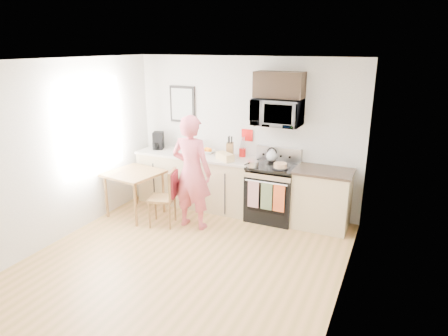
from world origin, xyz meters
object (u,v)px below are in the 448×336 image
at_px(microwave, 277,112).
at_px(dining_table, 134,177).
at_px(cake, 280,166).
at_px(range, 272,194).
at_px(person, 192,172).
at_px(chair, 169,190).

height_order(microwave, dining_table, microwave).
bearing_deg(cake, range, 139.70).
relative_size(person, dining_table, 2.23).
height_order(range, microwave, microwave).
relative_size(range, person, 0.65).
bearing_deg(chair, cake, 10.43).
xyz_separation_m(microwave, cake, (0.15, -0.23, -0.80)).
height_order(range, chair, range).
height_order(chair, cake, cake).
bearing_deg(chair, range, 16.65).
distance_m(person, chair, 0.47).
bearing_deg(dining_table, microwave, 23.19).
xyz_separation_m(microwave, chair, (-1.39, -1.02, -1.17)).
bearing_deg(person, microwave, -138.33).
height_order(microwave, person, microwave).
bearing_deg(cake, dining_table, -163.31).
bearing_deg(microwave, chair, -143.70).
relative_size(dining_table, cake, 3.20).
xyz_separation_m(dining_table, chair, (0.75, -0.11, -0.07)).
xyz_separation_m(microwave, person, (-1.05, -0.91, -0.86)).
height_order(range, person, person).
height_order(person, dining_table, person).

